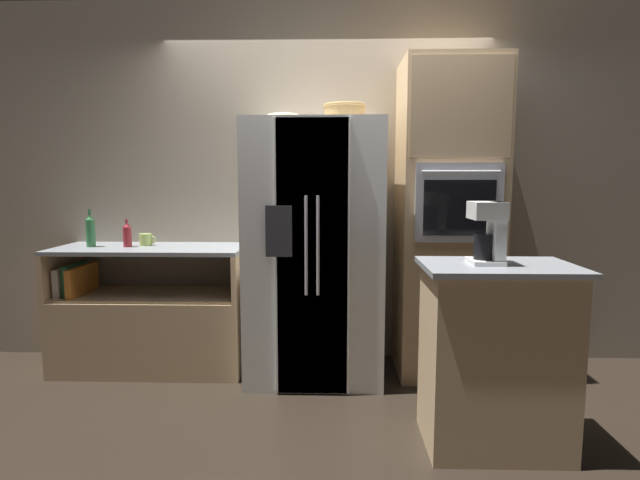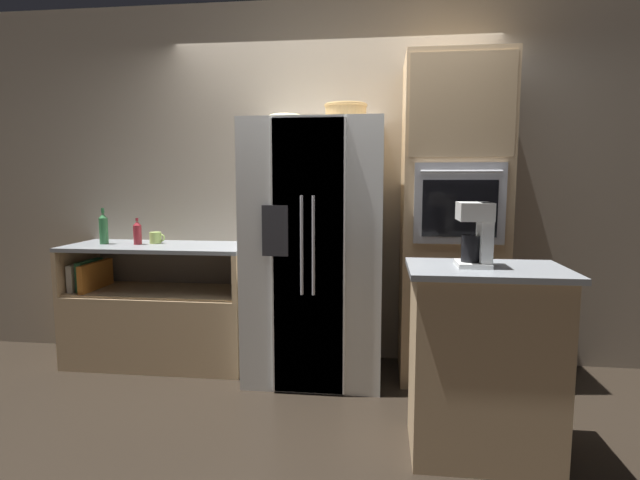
{
  "view_description": "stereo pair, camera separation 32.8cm",
  "coord_description": "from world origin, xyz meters",
  "px_view_note": "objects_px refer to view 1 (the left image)",
  "views": [
    {
      "loc": [
        0.06,
        -3.48,
        1.43
      ],
      "look_at": [
        -0.04,
        -0.01,
        1.01
      ],
      "focal_mm": 28.0,
      "sensor_mm": 36.0,
      "label": 1
    },
    {
      "loc": [
        0.38,
        -3.46,
        1.43
      ],
      "look_at": [
        -0.04,
        -0.01,
        1.01
      ],
      "focal_mm": 28.0,
      "sensor_mm": 36.0,
      "label": 2
    }
  ],
  "objects_px": {
    "wall_oven": "(447,220)",
    "wicker_basket": "(345,112)",
    "refrigerator": "(315,251)",
    "fruit_bowl": "(284,117)",
    "bottle_short": "(90,230)",
    "coffee_maker": "(490,230)",
    "mug": "(146,240)",
    "bottle_tall": "(127,234)"
  },
  "relations": [
    {
      "from": "refrigerator",
      "to": "fruit_bowl",
      "type": "bearing_deg",
      "value": 175.83
    },
    {
      "from": "wicker_basket",
      "to": "fruit_bowl",
      "type": "bearing_deg",
      "value": 178.29
    },
    {
      "from": "fruit_bowl",
      "to": "coffee_maker",
      "type": "bearing_deg",
      "value": -39.78
    },
    {
      "from": "refrigerator",
      "to": "wall_oven",
      "type": "distance_m",
      "value": 0.99
    },
    {
      "from": "wicker_basket",
      "to": "mug",
      "type": "height_order",
      "value": "wicker_basket"
    },
    {
      "from": "wall_oven",
      "to": "bottle_short",
      "type": "relative_size",
      "value": 8.08
    },
    {
      "from": "bottle_tall",
      "to": "bottle_short",
      "type": "xyz_separation_m",
      "value": [
        -0.27,
        -0.0,
        0.03
      ]
    },
    {
      "from": "fruit_bowl",
      "to": "mug",
      "type": "height_order",
      "value": "fruit_bowl"
    },
    {
      "from": "mug",
      "to": "bottle_tall",
      "type": "bearing_deg",
      "value": -144.45
    },
    {
      "from": "fruit_bowl",
      "to": "mug",
      "type": "xyz_separation_m",
      "value": [
        -1.08,
        0.16,
        -0.89
      ]
    },
    {
      "from": "wall_oven",
      "to": "bottle_tall",
      "type": "xyz_separation_m",
      "value": [
        -2.37,
        0.01,
        -0.11
      ]
    },
    {
      "from": "wall_oven",
      "to": "wicker_basket",
      "type": "height_order",
      "value": "wall_oven"
    },
    {
      "from": "refrigerator",
      "to": "wicker_basket",
      "type": "height_order",
      "value": "wicker_basket"
    },
    {
      "from": "wicker_basket",
      "to": "coffee_maker",
      "type": "xyz_separation_m",
      "value": [
        0.74,
        -0.96,
        -0.73
      ]
    },
    {
      "from": "mug",
      "to": "coffee_maker",
      "type": "relative_size",
      "value": 0.38
    },
    {
      "from": "bottle_short",
      "to": "coffee_maker",
      "type": "height_order",
      "value": "coffee_maker"
    },
    {
      "from": "mug",
      "to": "wicker_basket",
      "type": "bearing_deg",
      "value": -6.38
    },
    {
      "from": "refrigerator",
      "to": "coffee_maker",
      "type": "bearing_deg",
      "value": -45.16
    },
    {
      "from": "bottle_short",
      "to": "mug",
      "type": "xyz_separation_m",
      "value": [
        0.39,
        0.08,
        -0.08
      ]
    },
    {
      "from": "refrigerator",
      "to": "bottle_short",
      "type": "relative_size",
      "value": 6.55
    },
    {
      "from": "bottle_tall",
      "to": "wall_oven",
      "type": "bearing_deg",
      "value": -0.31
    },
    {
      "from": "refrigerator",
      "to": "mug",
      "type": "distance_m",
      "value": 1.31
    },
    {
      "from": "coffee_maker",
      "to": "mug",
      "type": "bearing_deg",
      "value": 153.31
    },
    {
      "from": "bottle_tall",
      "to": "mug",
      "type": "distance_m",
      "value": 0.14
    },
    {
      "from": "wall_oven",
      "to": "coffee_maker",
      "type": "xyz_separation_m",
      "value": [
        -0.01,
        -1.04,
        0.04
      ]
    },
    {
      "from": "bottle_short",
      "to": "wall_oven",
      "type": "bearing_deg",
      "value": -0.19
    },
    {
      "from": "coffee_maker",
      "to": "bottle_tall",
      "type": "bearing_deg",
      "value": 155.98
    },
    {
      "from": "wall_oven",
      "to": "bottle_tall",
      "type": "bearing_deg",
      "value": 179.69
    },
    {
      "from": "fruit_bowl",
      "to": "wall_oven",
      "type": "bearing_deg",
      "value": 3.09
    },
    {
      "from": "wicker_basket",
      "to": "coffee_maker",
      "type": "height_order",
      "value": "wicker_basket"
    },
    {
      "from": "wicker_basket",
      "to": "mug",
      "type": "bearing_deg",
      "value": 173.62
    },
    {
      "from": "wall_oven",
      "to": "mug",
      "type": "distance_m",
      "value": 2.27
    },
    {
      "from": "wall_oven",
      "to": "bottle_tall",
      "type": "distance_m",
      "value": 2.37
    },
    {
      "from": "wicker_basket",
      "to": "mug",
      "type": "distance_m",
      "value": 1.77
    },
    {
      "from": "bottle_short",
      "to": "coffee_maker",
      "type": "relative_size",
      "value": 0.86
    },
    {
      "from": "bottle_short",
      "to": "coffee_maker",
      "type": "bearing_deg",
      "value": -21.68
    },
    {
      "from": "wicker_basket",
      "to": "bottle_tall",
      "type": "height_order",
      "value": "wicker_basket"
    },
    {
      "from": "mug",
      "to": "coffee_maker",
      "type": "bearing_deg",
      "value": -26.69
    },
    {
      "from": "fruit_bowl",
      "to": "bottle_tall",
      "type": "xyz_separation_m",
      "value": [
        -1.19,
        0.08,
        -0.84
      ]
    },
    {
      "from": "bottle_tall",
      "to": "bottle_short",
      "type": "bearing_deg",
      "value": -179.17
    },
    {
      "from": "mug",
      "to": "coffee_maker",
      "type": "height_order",
      "value": "coffee_maker"
    },
    {
      "from": "refrigerator",
      "to": "bottle_short",
      "type": "bearing_deg",
      "value": 176.98
    }
  ]
}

